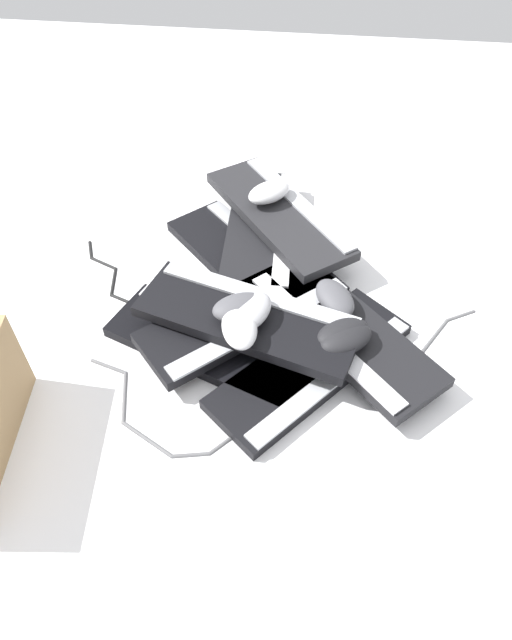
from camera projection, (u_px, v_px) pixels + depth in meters
name	position (u px, v px, depth m)	size (l,w,h in m)	color
ground_plane	(242.00, 340.00, 1.18)	(3.20, 3.20, 0.00)	white
keyboard_0	(245.00, 261.00, 1.32)	(0.42, 0.41, 0.03)	black
keyboard_1	(214.00, 345.00, 1.15)	(0.30, 0.46, 0.03)	black
keyboard_2	(312.00, 366.00, 1.12)	(0.43, 0.40, 0.03)	black
keyboard_3	(246.00, 315.00, 1.17)	(0.41, 0.43, 0.03)	black
keyboard_4	(343.00, 329.00, 1.14)	(0.42, 0.41, 0.03)	black
keyboard_5	(262.00, 229.00, 1.36)	(0.44, 0.16, 0.03)	black
keyboard_6	(279.00, 213.00, 1.35)	(0.44, 0.39, 0.03)	#232326
keyboard_7	(248.00, 317.00, 1.12)	(0.27, 0.46, 0.03)	black
mouse_0	(251.00, 312.00, 1.08)	(0.11, 0.07, 0.04)	#B7B7BC
mouse_1	(238.00, 307.00, 1.09)	(0.11, 0.07, 0.04)	#4C4C51
mouse_2	(269.00, 192.00, 1.34)	(0.11, 0.07, 0.04)	silver
mouse_3	(239.00, 327.00, 1.06)	(0.11, 0.07, 0.04)	silver
mouse_4	(346.00, 339.00, 1.08)	(0.11, 0.07, 0.04)	black
mouse_5	(343.00, 333.00, 1.09)	(0.11, 0.07, 0.04)	black
mouse_6	(335.00, 298.00, 1.15)	(0.11, 0.07, 0.04)	#4C4C51
cable_0	(280.00, 386.00, 1.09)	(0.43, 0.79, 0.01)	#59595B
cable_1	(176.00, 284.00, 1.28)	(0.22, 0.48, 0.01)	black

